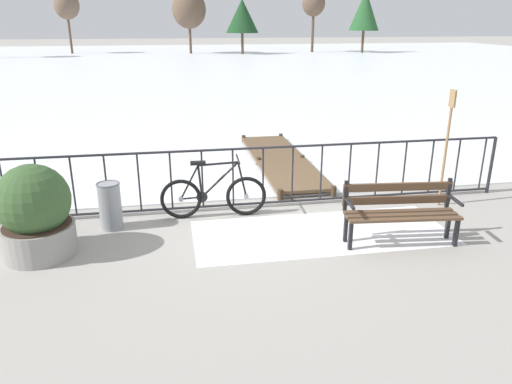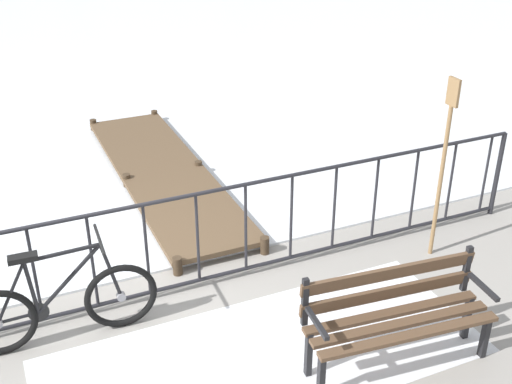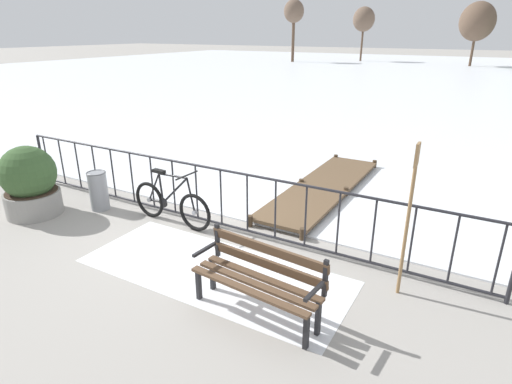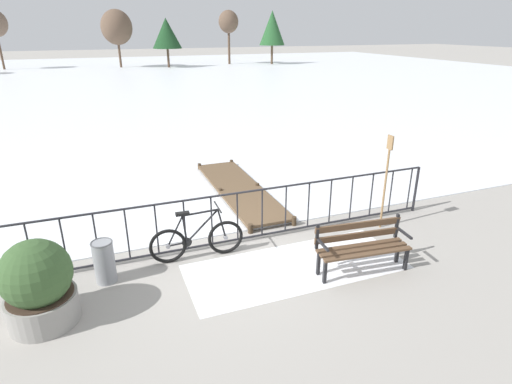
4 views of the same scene
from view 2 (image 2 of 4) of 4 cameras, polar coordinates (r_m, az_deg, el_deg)
The scene contains 7 objects.
ground_plane at distance 6.50m, azimuth -11.38°, elevation -9.72°, with size 160.00×160.00×0.00m, color #9E9991.
snow_patch at distance 5.81m, azimuth 0.70°, elevation -14.19°, with size 3.85×1.56×0.01m, color white.
railing_fence at distance 6.18m, azimuth -11.86°, elevation -5.56°, with size 9.06×0.06×1.07m.
bicycle_near_railing at distance 6.00m, azimuth -16.80°, elevation -9.55°, with size 1.71×0.52×0.97m.
park_bench at distance 5.60m, azimuth 12.18°, elevation -10.08°, with size 1.64×0.63×0.89m.
oar_upright at distance 6.86m, azimuth 16.16°, elevation 2.86°, with size 0.04×0.16×1.98m.
wooden_dock at distance 8.71m, azimuth -8.13°, elevation 1.64°, with size 1.10×4.41×0.20m.
Camera 2 is at (-0.90, -5.15, 3.86)m, focal length 45.55 mm.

